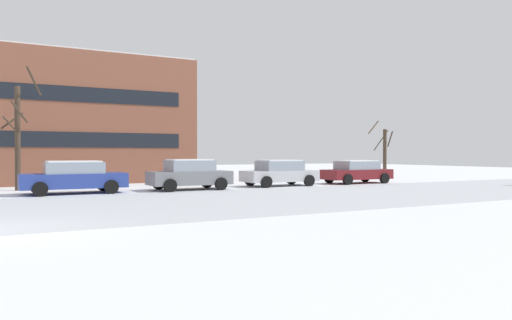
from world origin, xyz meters
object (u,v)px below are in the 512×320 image
(parked_car_blue, at_px, (74,177))
(parked_car_silver, at_px, (280,173))
(parked_car_maroon, at_px, (357,172))
(parked_car_gray, at_px, (190,174))

(parked_car_blue, bearing_deg, parked_car_silver, 0.09)
(parked_car_blue, xyz_separation_m, parked_car_maroon, (16.55, -0.10, -0.04))
(parked_car_blue, distance_m, parked_car_maroon, 16.55)
(parked_car_blue, height_order, parked_car_maroon, parked_car_blue)
(parked_car_blue, xyz_separation_m, parked_car_silver, (11.03, 0.02, -0.02))
(parked_car_gray, height_order, parked_car_silver, parked_car_gray)
(parked_car_maroon, bearing_deg, parked_car_silver, 178.82)
(parked_car_maroon, bearing_deg, parked_car_gray, -178.95)
(parked_car_gray, xyz_separation_m, parked_car_silver, (5.52, 0.32, -0.03))
(parked_car_gray, height_order, parked_car_maroon, parked_car_gray)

